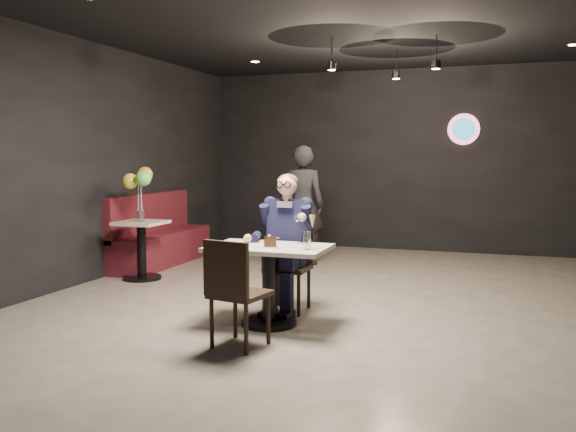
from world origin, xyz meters
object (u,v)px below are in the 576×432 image
at_px(chair_near, 240,292).
at_px(passerby, 302,205).
at_px(main_table, 269,285).
at_px(sundae_glass, 307,240).
at_px(booth_bench, 161,229).
at_px(side_table, 142,252).
at_px(chair_far, 288,266).
at_px(seated_man, 288,241).
at_px(balloon_vase, 141,216).

relative_size(chair_near, passerby, 0.53).
bearing_deg(main_table, sundae_glass, -10.25).
distance_m(main_table, booth_bench, 3.57).
xyz_separation_m(chair_near, side_table, (-2.29, 2.12, -0.11)).
bearing_deg(chair_far, passerby, 104.44).
height_order(seated_man, sundae_glass, seated_man).
height_order(chair_near, balloon_vase, chair_near).
distance_m(seated_man, passerby, 2.69).
height_order(sundae_glass, booth_bench, booth_bench).
relative_size(chair_near, side_table, 1.32).
xyz_separation_m(main_table, chair_near, (0.00, -0.67, 0.09)).
relative_size(chair_far, side_table, 1.32).
bearing_deg(chair_far, side_table, 158.53).
relative_size(sundae_glass, passerby, 0.09).
height_order(chair_near, passerby, passerby).
distance_m(chair_far, sundae_glass, 0.82).
bearing_deg(booth_bench, main_table, -43.42).
relative_size(booth_bench, balloon_vase, 14.39).
height_order(side_table, balloon_vase, balloon_vase).
height_order(main_table, passerby, passerby).
height_order(chair_far, seated_man, seated_man).
bearing_deg(passerby, chair_far, 91.87).
relative_size(booth_bench, side_table, 2.96).
relative_size(side_table, passerby, 0.40).
relative_size(side_table, balloon_vase, 4.87).
bearing_deg(sundae_glass, booth_bench, 139.79).
bearing_deg(seated_man, chair_far, -90.00).
distance_m(main_table, side_table, 2.71).
distance_m(main_table, seated_man, 0.65).
bearing_deg(sundae_glass, main_table, 169.75).
bearing_deg(seated_man, side_table, 158.53).
height_order(sundae_glass, passerby, passerby).
height_order(sundae_glass, side_table, sundae_glass).
relative_size(chair_near, sundae_glass, 5.77).
xyz_separation_m(main_table, balloon_vase, (-2.29, 1.45, 0.45)).
bearing_deg(booth_bench, seated_man, -36.27).
xyz_separation_m(side_table, balloon_vase, (0.00, 0.00, 0.47)).
bearing_deg(chair_near, balloon_vase, 148.00).
xyz_separation_m(chair_far, chair_near, (0.00, -1.22, 0.00)).
relative_size(main_table, chair_far, 1.20).
bearing_deg(balloon_vase, passerby, 46.37).
distance_m(main_table, chair_far, 0.56).
xyz_separation_m(main_table, side_table, (-2.29, 1.45, -0.03)).
bearing_deg(main_table, passerby, 102.00).
bearing_deg(main_table, balloon_vase, 147.64).
xyz_separation_m(main_table, sundae_glass, (0.39, -0.07, 0.45)).
xyz_separation_m(chair_near, seated_man, (0.00, 1.22, 0.26)).
relative_size(main_table, booth_bench, 0.53).
height_order(main_table, side_table, main_table).
relative_size(chair_far, chair_near, 1.00).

